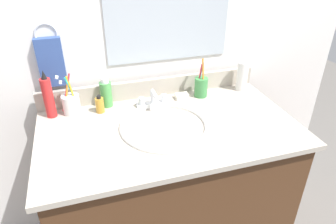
% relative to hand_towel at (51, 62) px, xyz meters
% --- Properties ---
extents(vanity_cabinet, '(1.05, 0.57, 0.79)m').
position_rel_hand_towel_xyz_m(vanity_cabinet, '(0.45, -0.32, -0.64)').
color(vanity_cabinet, '#4C2D19').
rests_on(vanity_cabinet, ground_plane).
extents(countertop, '(1.10, 0.62, 0.02)m').
position_rel_hand_towel_xyz_m(countertop, '(0.45, -0.32, -0.23)').
color(countertop, '#B2A899').
rests_on(countertop, vanity_cabinet).
extents(backsplash, '(1.10, 0.02, 0.09)m').
position_rel_hand_towel_xyz_m(backsplash, '(0.45, -0.02, -0.18)').
color(backsplash, '#B2A899').
rests_on(backsplash, countertop).
extents(back_wall, '(2.20, 0.04, 1.30)m').
position_rel_hand_towel_xyz_m(back_wall, '(0.45, 0.04, -0.38)').
color(back_wall, white).
rests_on(back_wall, ground_plane).
extents(mirror_panel, '(0.60, 0.01, 0.56)m').
position_rel_hand_towel_xyz_m(mirror_panel, '(0.55, 0.02, 0.23)').
color(mirror_panel, '#B2BCC6').
extents(towel_ring, '(0.10, 0.01, 0.10)m').
position_rel_hand_towel_xyz_m(towel_ring, '(0.00, 0.02, 0.12)').
color(towel_ring, silver).
extents(hand_towel, '(0.11, 0.04, 0.22)m').
position_rel_hand_towel_xyz_m(hand_towel, '(0.00, 0.00, 0.00)').
color(hand_towel, '#334C8C').
extents(sink_basin, '(0.39, 0.39, 0.11)m').
position_rel_hand_towel_xyz_m(sink_basin, '(0.43, -0.32, -0.25)').
color(sink_basin, white).
rests_on(sink_basin, countertop).
extents(faucet, '(0.16, 0.10, 0.08)m').
position_rel_hand_towel_xyz_m(faucet, '(0.43, -0.13, -0.19)').
color(faucet, silver).
rests_on(faucet, countertop).
extents(bottle_oil_amber, '(0.04, 0.04, 0.08)m').
position_rel_hand_towel_xyz_m(bottle_oil_amber, '(0.18, -0.11, -0.18)').
color(bottle_oil_amber, gold).
rests_on(bottle_oil_amber, countertop).
extents(bottle_lotion_white, '(0.06, 0.06, 0.18)m').
position_rel_hand_towel_xyz_m(bottle_lotion_white, '(0.91, -0.09, -0.14)').
color(bottle_lotion_white, white).
rests_on(bottle_lotion_white, countertop).
extents(bottle_toner_green, '(0.05, 0.05, 0.14)m').
position_rel_hand_towel_xyz_m(bottle_toner_green, '(0.22, -0.06, -0.15)').
color(bottle_toner_green, '#4C9E4C').
rests_on(bottle_toner_green, countertop).
extents(bottle_spray_red, '(0.04, 0.04, 0.22)m').
position_rel_hand_towel_xyz_m(bottle_spray_red, '(-0.03, -0.09, -0.12)').
color(bottle_spray_red, red).
rests_on(bottle_spray_red, countertop).
extents(cup_green, '(0.06, 0.06, 0.20)m').
position_rel_hand_towel_xyz_m(cup_green, '(0.68, -0.10, -0.17)').
color(cup_green, '#3F8C47').
rests_on(cup_green, countertop).
extents(cup_white_ceramic, '(0.09, 0.08, 0.20)m').
position_rel_hand_towel_xyz_m(cup_white_ceramic, '(0.06, -0.09, -0.17)').
color(cup_white_ceramic, white).
rests_on(cup_white_ceramic, countertop).
extents(soap_bar, '(0.06, 0.04, 0.02)m').
position_rel_hand_towel_xyz_m(soap_bar, '(0.58, -0.10, -0.21)').
color(soap_bar, white).
rests_on(soap_bar, countertop).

